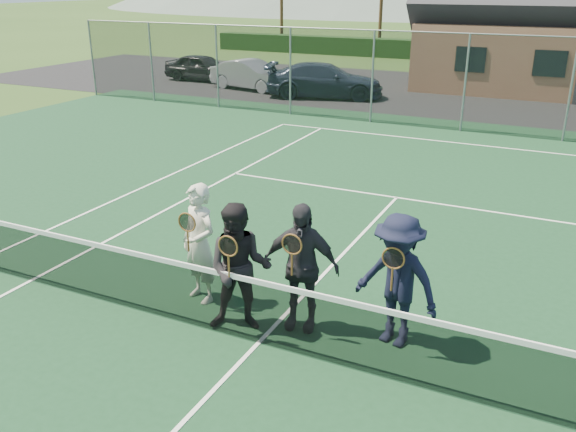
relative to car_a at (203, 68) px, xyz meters
name	(u,v)px	position (x,y,z in m)	size (l,w,h in m)	color
ground	(492,98)	(13.15, 1.23, -0.63)	(220.00, 220.00, 0.00)	#2A4619
court_surface	(259,344)	(13.15, -18.77, -0.62)	(30.00, 30.00, 0.02)	#14381E
tarmac_carpark	(396,91)	(9.15, 1.23, -0.62)	(40.00, 12.00, 0.01)	black
hedge_row	(525,54)	(13.15, 13.23, -0.08)	(40.00, 1.20, 1.10)	black
car_a	(203,68)	(0.00, 0.00, 0.00)	(1.48, 3.69, 1.26)	black
car_b	(252,75)	(3.30, -1.16, 0.01)	(1.34, 3.85, 1.27)	gray
car_c	(325,80)	(6.91, -1.55, 0.06)	(1.93, 4.74, 1.38)	#1B2436
court_markings	(258,343)	(13.15, -18.77, -0.60)	(11.03, 23.83, 0.01)	white
tennis_net	(258,309)	(13.15, -18.77, -0.09)	(11.68, 0.08, 1.10)	slate
perimeter_fence	(465,83)	(13.15, -5.27, 0.90)	(30.07, 0.07, 3.02)	slate
player_a	(199,244)	(11.81, -18.06, 0.29)	(0.76, 0.63, 1.80)	beige
player_b	(240,268)	(12.74, -18.51, 0.29)	(1.07, 0.96, 1.80)	black
player_c	(301,266)	(13.45, -18.11, 0.29)	(1.11, 0.61, 1.80)	#28272D
player_d	(397,281)	(14.73, -17.95, 0.29)	(1.29, 0.92, 1.80)	black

